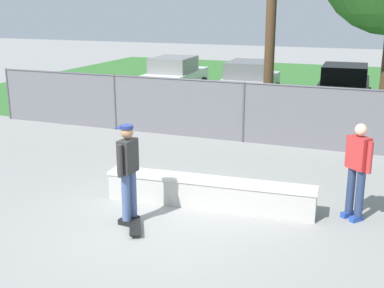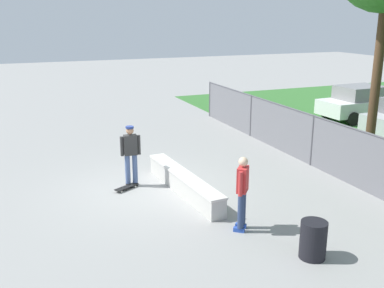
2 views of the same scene
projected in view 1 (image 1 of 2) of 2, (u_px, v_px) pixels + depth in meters
The scene contains 10 objects.
ground_plane at pixel (157, 220), 9.26m from camera, with size 80.00×80.00×0.00m, color gray.
grass_strip at pixel (301, 88), 23.78m from camera, with size 28.74×20.00×0.02m, color #336B2D.
concrete_ledge at pixel (209, 193), 9.82m from camera, with size 4.18×0.78×0.58m.
skateboarder at pixel (128, 169), 8.88m from camera, with size 0.32×0.60×1.84m.
skateboard at pixel (135, 226), 8.86m from camera, with size 0.55×0.80×0.09m.
chainlink_fence at pixel (244, 110), 14.28m from camera, with size 16.81×0.07×1.75m.
car_white at pixel (174, 76), 21.89m from camera, with size 2.15×4.27×1.66m.
car_silver at pixel (249, 81), 20.30m from camera, with size 2.15×4.27×1.66m.
car_black at pixel (344, 86), 19.09m from camera, with size 2.15×4.27×1.66m.
bystander at pixel (357, 167), 9.07m from camera, with size 0.49×0.44×1.82m.
Camera 1 is at (3.70, -7.72, 3.86)m, focal length 46.87 mm.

